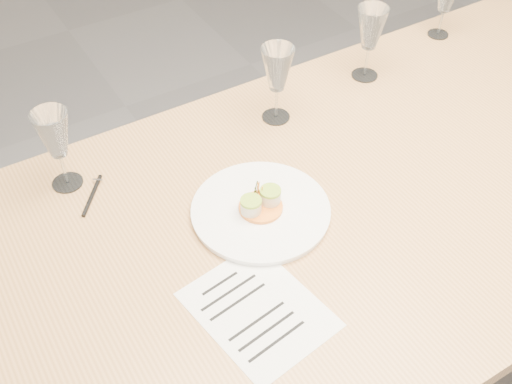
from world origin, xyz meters
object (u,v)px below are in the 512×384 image
wine_glass_1 (277,70)px  wine_glass_2 (371,30)px  recipe_sheet (258,310)px  ballpoint_pen (92,195)px  dinner_plate (261,210)px  dining_table (344,216)px  wine_glass_0 (54,136)px

wine_glass_1 → wine_glass_2: bearing=5.6°
recipe_sheet → ballpoint_pen: bearing=100.9°
dinner_plate → wine_glass_1: 0.37m
recipe_sheet → wine_glass_2: bearing=29.5°
ballpoint_pen → dinner_plate: bearing=-91.1°
dining_table → recipe_sheet: 0.38m
dining_table → wine_glass_0: bearing=145.3°
recipe_sheet → wine_glass_1: bearing=45.8°
dining_table → dinner_plate: 0.22m
recipe_sheet → wine_glass_0: bearing=101.7°
ballpoint_pen → wine_glass_0: bearing=62.8°
wine_glass_0 → wine_glass_2: bearing=-0.7°
dining_table → wine_glass_1: wine_glass_1 is taller
ballpoint_pen → wine_glass_1: (0.51, 0.03, 0.14)m
dining_table → wine_glass_0: size_ratio=11.82×
wine_glass_1 → wine_glass_2: (0.31, 0.03, 0.00)m
dinner_plate → recipe_sheet: size_ratio=1.03×
dinner_plate → ballpoint_pen: dinner_plate is taller
ballpoint_pen → wine_glass_0: 0.16m
dining_table → recipe_sheet: size_ratio=8.04×
ballpoint_pen → wine_glass_2: (0.83, 0.06, 0.14)m
dining_table → wine_glass_0: 0.68m
dinner_plate → recipe_sheet: bearing=-122.7°
wine_glass_1 → ballpoint_pen: bearing=-176.7°
dinner_plate → wine_glass_2: bearing=30.0°
dining_table → ballpoint_pen: size_ratio=22.19×
dinner_plate → ballpoint_pen: 0.39m
dinner_plate → ballpoint_pen: (-0.30, 0.24, -0.01)m
wine_glass_1 → wine_glass_2: size_ratio=0.99×
recipe_sheet → wine_glass_1: 0.62m
ballpoint_pen → wine_glass_2: 0.84m
dining_table → wine_glass_1: 0.39m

